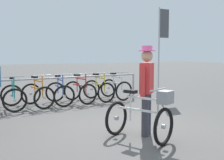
% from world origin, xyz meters
% --- Properties ---
extents(ground_plane, '(80.00, 80.00, 0.00)m').
position_xyz_m(ground_plane, '(0.00, 0.00, 0.00)').
color(ground_plane, '#514F4C').
extents(bike_rack_rail, '(4.60, 0.33, 0.88)m').
position_xyz_m(bike_rack_rail, '(0.14, 3.35, 0.70)').
color(bike_rack_rail, '#99999E').
rests_on(bike_rack_rail, ground).
extents(racked_bike_teal, '(0.75, 1.16, 0.98)m').
position_xyz_m(racked_bike_teal, '(-1.73, 3.42, 0.37)').
color(racked_bike_teal, black).
rests_on(racked_bike_teal, ground).
extents(racked_bike_orange, '(0.81, 1.18, 0.97)m').
position_xyz_m(racked_bike_orange, '(-1.03, 3.46, 0.37)').
color(racked_bike_orange, black).
rests_on(racked_bike_orange, ground).
extents(racked_bike_blue, '(0.71, 1.14, 0.98)m').
position_xyz_m(racked_bike_blue, '(-0.33, 3.50, 0.37)').
color(racked_bike_blue, black).
rests_on(racked_bike_blue, ground).
extents(racked_bike_red, '(0.78, 1.17, 0.97)m').
position_xyz_m(racked_bike_red, '(0.37, 3.54, 0.37)').
color(racked_bike_red, black).
rests_on(racked_bike_red, ground).
extents(racked_bike_yellow, '(0.72, 1.12, 0.97)m').
position_xyz_m(racked_bike_yellow, '(1.07, 3.58, 0.37)').
color(racked_bike_yellow, black).
rests_on(racked_bike_yellow, ground).
extents(racked_bike_white, '(0.70, 1.13, 0.98)m').
position_xyz_m(racked_bike_white, '(1.77, 3.63, 0.37)').
color(racked_bike_white, black).
rests_on(racked_bike_white, ground).
extents(featured_bicycle, '(1.02, 1.26, 0.97)m').
position_xyz_m(featured_bicycle, '(-0.19, -0.76, 0.45)').
color(featured_bicycle, black).
rests_on(featured_bicycle, ground).
extents(person_with_featured_bike, '(0.43, 0.39, 1.72)m').
position_xyz_m(person_with_featured_bike, '(0.08, -0.49, 0.95)').
color(person_with_featured_bike, '#383842').
rests_on(person_with_featured_bike, ground).
extents(banner_flag, '(0.45, 0.05, 3.20)m').
position_xyz_m(banner_flag, '(3.32, 3.04, 2.23)').
color(banner_flag, '#B2B2B7').
rests_on(banner_flag, ground).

